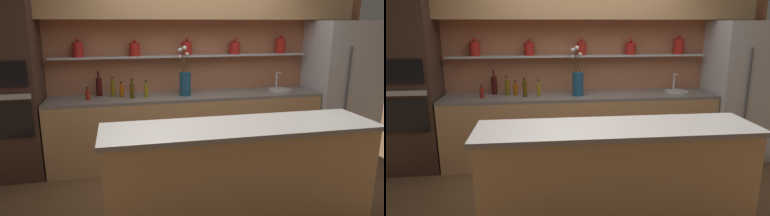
# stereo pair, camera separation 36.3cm
# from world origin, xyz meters

# --- Properties ---
(ground_plane) EXTENTS (12.00, 12.00, 0.00)m
(ground_plane) POSITION_xyz_m (0.00, 0.00, 0.00)
(ground_plane) COLOR brown
(back_wall_unit) EXTENTS (5.20, 0.44, 2.60)m
(back_wall_unit) POSITION_xyz_m (-0.00, 1.53, 1.55)
(back_wall_unit) COLOR #A86647
(back_wall_unit) RESTS_ON ground_plane
(back_counter_unit) EXTENTS (3.55, 0.62, 0.92)m
(back_counter_unit) POSITION_xyz_m (-0.10, 1.24, 0.46)
(back_counter_unit) COLOR tan
(back_counter_unit) RESTS_ON ground_plane
(island_counter) EXTENTS (2.32, 0.61, 1.02)m
(island_counter) POSITION_xyz_m (0.00, -0.52, 0.51)
(island_counter) COLOR tan
(island_counter) RESTS_ON ground_plane
(refrigerator) EXTENTS (0.90, 0.73, 1.87)m
(refrigerator) POSITION_xyz_m (2.15, 1.20, 0.94)
(refrigerator) COLOR #B7B7BC
(refrigerator) RESTS_ON ground_plane
(oven_tower) EXTENTS (0.70, 0.64, 2.13)m
(oven_tower) POSITION_xyz_m (-2.25, 1.24, 1.06)
(oven_tower) COLOR #3D281E
(oven_tower) RESTS_ON ground_plane
(flower_vase) EXTENTS (0.17, 0.17, 0.65)m
(flower_vase) POSITION_xyz_m (-0.14, 1.19, 1.11)
(flower_vase) COLOR navy
(flower_vase) RESTS_ON back_counter_unit
(sink_fixture) EXTENTS (0.32, 0.32, 0.25)m
(sink_fixture) POSITION_xyz_m (1.22, 1.25, 0.94)
(sink_fixture) COLOR #B7B7BC
(sink_fixture) RESTS_ON back_counter_unit
(bottle_oil_0) EXTENTS (0.05, 0.05, 0.25)m
(bottle_oil_0) POSITION_xyz_m (-0.82, 1.19, 1.02)
(bottle_oil_0) COLOR #47380A
(bottle_oil_0) RESTS_ON back_counter_unit
(bottle_oil_1) EXTENTS (0.05, 0.05, 0.22)m
(bottle_oil_1) POSITION_xyz_m (-0.64, 1.20, 1.01)
(bottle_oil_1) COLOR olive
(bottle_oil_1) RESTS_ON back_counter_unit
(bottle_oil_2) EXTENTS (0.05, 0.05, 0.25)m
(bottle_oil_2) POSITION_xyz_m (-1.05, 1.33, 1.02)
(bottle_oil_2) COLOR brown
(bottle_oil_2) RESTS_ON back_counter_unit
(bottle_wine_3) EXTENTS (0.08, 0.08, 0.32)m
(bottle_wine_3) POSITION_xyz_m (-1.23, 1.41, 1.04)
(bottle_wine_3) COLOR #380C0C
(bottle_wine_3) RESTS_ON back_counter_unit
(bottle_sauce_4) EXTENTS (0.05, 0.05, 0.16)m
(bottle_sauce_4) POSITION_xyz_m (-1.36, 1.18, 0.99)
(bottle_sauce_4) COLOR maroon
(bottle_sauce_4) RESTS_ON back_counter_unit
(bottle_sauce_5) EXTENTS (0.05, 0.05, 0.19)m
(bottle_sauce_5) POSITION_xyz_m (-0.95, 1.29, 1.00)
(bottle_sauce_5) COLOR #9E4C0A
(bottle_sauce_5) RESTS_ON back_counter_unit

